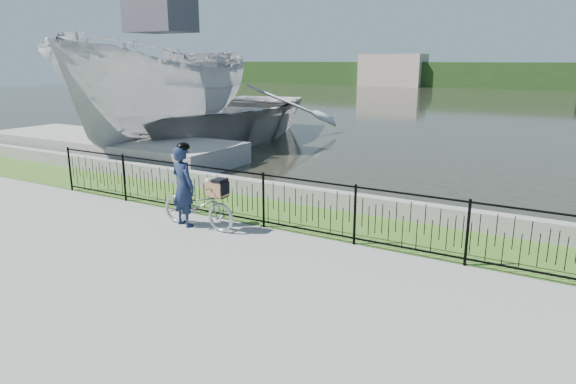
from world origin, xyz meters
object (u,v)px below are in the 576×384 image
Objects in this scene: dock at (110,147)px; bicycle_rig at (198,205)px; boat_near at (165,93)px; boat_far at (221,112)px; cyclist at (183,185)px.

dock is 9.10m from bicycle_rig.
boat_near is 0.87× the size of boat_far.
cyclist is at bearing -31.57° from dock.
dock is 0.79× the size of boat_far.
bicycle_rig is at bearing -30.19° from dock.
bicycle_rig is 1.02× the size of cyclist.
dock is at bearing -115.14° from boat_near.
bicycle_rig is at bearing -54.65° from boat_far.
cyclist is 11.71m from boat_far.
cyclist is at bearing -172.59° from bicycle_rig.
boat_far is (1.00, 5.10, 0.84)m from dock.
dock is 5.64× the size of bicycle_rig.
boat_far reaches higher than cyclist.
boat_near reaches higher than dock.
bicycle_rig is at bearing -43.09° from boat_near.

